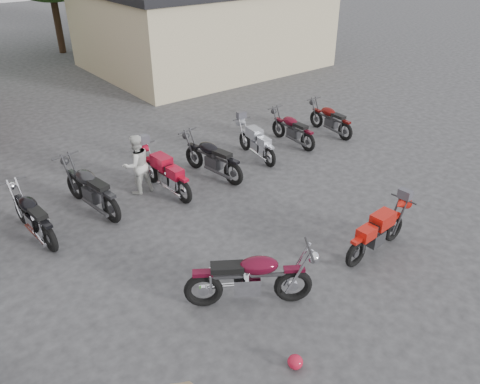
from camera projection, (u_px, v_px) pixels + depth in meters
ground at (291, 308)px, 8.25m from camera, size 90.00×90.00×0.00m
stucco_building at (203, 28)px, 22.24m from camera, size 10.00×8.00×3.50m
vintage_motorcycle at (251, 275)px, 8.07m from camera, size 2.21×1.82×1.27m
sportbike at (378, 230)px, 9.45m from camera, size 1.86×0.71×1.06m
helmet at (295, 362)px, 7.09m from camera, size 0.29×0.29×0.22m
person_light at (137, 164)px, 11.55m from camera, size 0.78×0.63×1.54m
row_bike_2 at (32, 213)px, 9.93m from camera, size 0.82×2.02×1.14m
row_bike_3 at (90, 186)px, 10.88m from camera, size 1.01×2.22×1.24m
row_bike_4 at (165, 171)px, 11.65m from camera, size 0.78×2.02×1.15m
row_bike_5 at (212, 156)px, 12.42m from camera, size 1.00×2.13×1.19m
row_bike_6 at (256, 141)px, 13.46m from camera, size 0.85×1.89×1.06m
row_bike_7 at (292, 127)px, 14.35m from camera, size 0.66×1.86×1.07m
row_bike_8 at (330, 118)px, 15.09m from camera, size 0.75×1.89×1.07m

